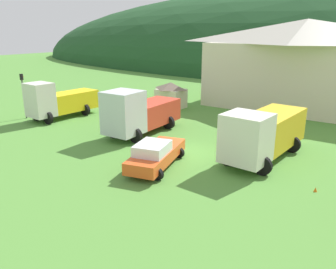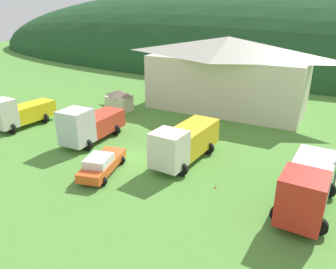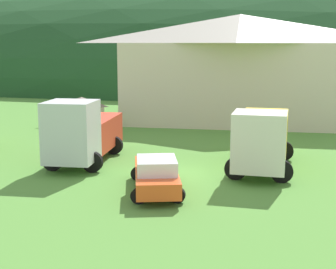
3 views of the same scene
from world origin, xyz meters
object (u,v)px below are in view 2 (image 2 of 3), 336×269
object	(u,v)px
tow_truck_silver	(89,124)
depot_building	(227,73)
play_shed_cream	(119,101)
heavy_rig_striped	(184,142)
traffic_cone_mid_row	(215,188)
service_pickup_orange	(102,164)
flatbed_truck_yellow	(20,112)
crane_truck_red	(308,185)
traffic_cone_near_pickup	(110,153)

from	to	relation	value
tow_truck_silver	depot_building	bearing A→B (deg)	152.77
depot_building	play_shed_cream	distance (m)	13.76
depot_building	heavy_rig_striped	bearing A→B (deg)	-83.12
play_shed_cream	traffic_cone_mid_row	bearing A→B (deg)	-34.56
depot_building	service_pickup_orange	distance (m)	21.58
heavy_rig_striped	service_pickup_orange	bearing A→B (deg)	-39.09
flatbed_truck_yellow	heavy_rig_striped	xyz separation A→B (m)	(19.21, 0.80, 0.10)
play_shed_cream	service_pickup_orange	distance (m)	16.38
flatbed_truck_yellow	crane_truck_red	world-z (taller)	flatbed_truck_yellow
flatbed_truck_yellow	service_pickup_orange	world-z (taller)	flatbed_truck_yellow
tow_truck_silver	service_pickup_orange	world-z (taller)	tow_truck_silver
depot_building	tow_truck_silver	distance (m)	18.52
heavy_rig_striped	play_shed_cream	bearing A→B (deg)	-120.07
play_shed_cream	service_pickup_orange	bearing A→B (deg)	-58.51
heavy_rig_striped	traffic_cone_near_pickup	world-z (taller)	heavy_rig_striped
depot_building	traffic_cone_near_pickup	world-z (taller)	depot_building
heavy_rig_striped	service_pickup_orange	world-z (taller)	heavy_rig_striped
play_shed_cream	tow_truck_silver	world-z (taller)	tow_truck_silver
heavy_rig_striped	traffic_cone_near_pickup	distance (m)	7.00
play_shed_cream	crane_truck_red	bearing A→B (deg)	-26.78
depot_building	traffic_cone_near_pickup	distance (m)	18.88
crane_truck_red	traffic_cone_near_pickup	xyz separation A→B (m)	(-16.47, 1.09, -1.84)
flatbed_truck_yellow	traffic_cone_mid_row	xyz separation A→B (m)	(23.16, -2.17, -1.67)
depot_building	heavy_rig_striped	xyz separation A→B (m)	(1.93, -15.99, -2.86)
tow_truck_silver	traffic_cone_mid_row	size ratio (longest dim) A/B	15.74
depot_building	service_pickup_orange	size ratio (longest dim) A/B	3.58
flatbed_truck_yellow	heavy_rig_striped	distance (m)	19.22
flatbed_truck_yellow	traffic_cone_mid_row	distance (m)	23.32
tow_truck_silver	traffic_cone_mid_row	distance (m)	14.10
crane_truck_red	traffic_cone_mid_row	world-z (taller)	crane_truck_red
play_shed_cream	traffic_cone_mid_row	size ratio (longest dim) A/B	6.39
tow_truck_silver	heavy_rig_striped	size ratio (longest dim) A/B	0.92
crane_truck_red	traffic_cone_near_pickup	distance (m)	16.61
traffic_cone_near_pickup	traffic_cone_mid_row	distance (m)	10.58
flatbed_truck_yellow	tow_truck_silver	bearing A→B (deg)	94.87
tow_truck_silver	heavy_rig_striped	distance (m)	9.83
flatbed_truck_yellow	tow_truck_silver	xyz separation A→B (m)	(9.39, 0.28, 0.12)
flatbed_truck_yellow	heavy_rig_striped	world-z (taller)	flatbed_truck_yellow
depot_building	tow_truck_silver	xyz separation A→B (m)	(-7.89, -16.51, -2.84)
tow_truck_silver	heavy_rig_striped	world-z (taller)	tow_truck_silver
traffic_cone_near_pickup	traffic_cone_mid_row	xyz separation A→B (m)	(10.50, -1.25, 0.00)
depot_building	crane_truck_red	bearing A→B (deg)	-57.78
traffic_cone_near_pickup	crane_truck_red	bearing A→B (deg)	-3.80
heavy_rig_striped	tow_truck_silver	bearing A→B (deg)	-83.20
flatbed_truck_yellow	service_pickup_orange	bearing A→B (deg)	76.76
crane_truck_red	service_pickup_orange	bearing A→B (deg)	-78.83
traffic_cone_mid_row	traffic_cone_near_pickup	bearing A→B (deg)	173.23
depot_building	crane_truck_red	xyz separation A→B (m)	(11.85, -18.81, -2.79)
play_shed_cream	heavy_rig_striped	world-z (taller)	heavy_rig_striped
tow_truck_silver	service_pickup_orange	bearing A→B (deg)	46.61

